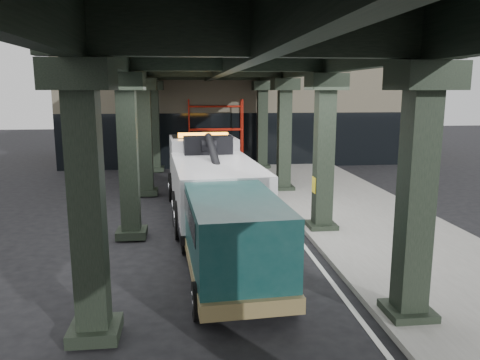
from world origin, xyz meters
TOP-DOWN VIEW (x-y plane):
  - ground at (0.00, 0.00)m, footprint 90.00×90.00m
  - sidewalk at (4.50, 2.00)m, footprint 5.00×40.00m
  - lane_stripe at (1.70, 2.00)m, footprint 0.12×38.00m
  - viaduct at (-0.40, 2.00)m, footprint 7.40×32.00m
  - building at (2.00, 20.00)m, footprint 22.00×10.00m
  - scaffolding at (0.00, 14.64)m, footprint 3.08×0.88m
  - tow_truck at (-0.87, 4.35)m, footprint 3.21×9.32m
  - towed_van at (-0.67, -1.69)m, footprint 2.44×5.46m

SIDE VIEW (x-z plane):
  - ground at x=0.00m, z-range 0.00..0.00m
  - lane_stripe at x=1.70m, z-range 0.00..0.01m
  - sidewalk at x=4.50m, z-range 0.00..0.15m
  - towed_van at x=-0.67m, z-range 0.08..2.25m
  - tow_truck at x=-0.87m, z-range -0.04..2.97m
  - scaffolding at x=0.00m, z-range 0.11..4.11m
  - building at x=2.00m, z-range 0.00..8.00m
  - viaduct at x=-0.40m, z-range 2.26..8.66m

